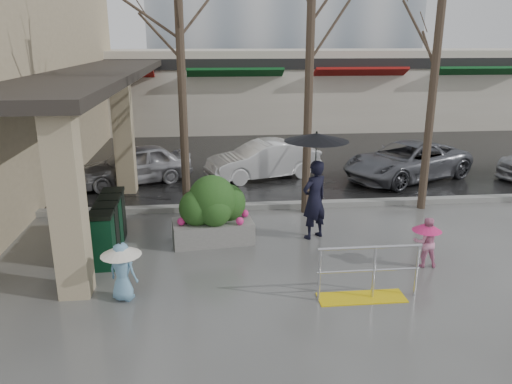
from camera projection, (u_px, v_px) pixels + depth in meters
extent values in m
plane|color=#51514F|center=(281.00, 272.00, 10.13)|extent=(120.00, 120.00, 0.00)
cube|color=black|center=(229.00, 115.00, 31.05)|extent=(120.00, 36.00, 0.01)
cube|color=gray|center=(260.00, 206.00, 13.91)|extent=(120.00, 0.30, 0.15)
cube|color=#2D2823|center=(100.00, 68.00, 16.21)|extent=(2.80, 18.00, 0.25)
cube|color=tan|center=(68.00, 204.00, 8.76)|extent=(0.55, 0.55, 3.50)
cube|color=tan|center=(124.00, 136.00, 14.95)|extent=(0.55, 0.55, 3.50)
cube|color=beige|center=(269.00, 88.00, 26.85)|extent=(34.00, 6.00, 4.00)
cube|color=maroon|center=(106.00, 77.00, 23.08)|extent=(4.50, 1.68, 0.87)
cube|color=#0F4C1E|center=(235.00, 76.00, 23.65)|extent=(4.50, 1.68, 0.87)
cube|color=maroon|center=(358.00, 75.00, 24.23)|extent=(4.50, 1.68, 0.87)
cube|color=#0F4C1E|center=(476.00, 74.00, 24.80)|extent=(4.50, 1.68, 0.87)
cube|color=black|center=(277.00, 64.00, 23.68)|extent=(34.00, 0.35, 0.50)
cube|color=yellow|center=(361.00, 298.00, 9.11)|extent=(1.60, 0.50, 0.02)
cylinder|color=silver|center=(319.00, 275.00, 8.89)|extent=(0.05, 0.05, 1.00)
cylinder|color=silver|center=(374.00, 273.00, 8.98)|extent=(0.05, 0.05, 1.00)
cylinder|color=silver|center=(417.00, 271.00, 9.06)|extent=(0.05, 0.05, 1.00)
cylinder|color=silver|center=(370.00, 247.00, 8.83)|extent=(1.90, 0.06, 0.06)
cylinder|color=silver|center=(369.00, 270.00, 8.96)|extent=(1.90, 0.04, 0.04)
cylinder|color=#382B21|center=(182.00, 87.00, 12.36)|extent=(0.22, 0.22, 6.80)
cylinder|color=#382B21|center=(309.00, 82.00, 12.64)|extent=(0.22, 0.22, 7.00)
cylinder|color=#382B21|center=(433.00, 90.00, 13.03)|extent=(0.22, 0.22, 6.50)
imported|color=black|center=(314.00, 200.00, 11.63)|extent=(0.82, 0.74, 1.89)
cylinder|color=black|center=(316.00, 159.00, 11.34)|extent=(0.02, 0.02, 1.19)
cone|color=black|center=(317.00, 137.00, 11.19)|extent=(1.48, 1.48, 0.18)
sphere|color=black|center=(317.00, 132.00, 11.16)|extent=(0.05, 0.05, 0.05)
imported|color=pink|center=(426.00, 242.00, 10.26)|extent=(0.55, 0.45, 1.07)
cylinder|color=black|center=(427.00, 233.00, 10.21)|extent=(0.02, 0.02, 0.46)
cone|color=#DF236C|center=(427.00, 227.00, 10.16)|extent=(0.61, 0.61, 0.18)
sphere|color=black|center=(428.00, 222.00, 10.13)|extent=(0.05, 0.05, 0.05)
imported|color=#6EA1C3|center=(122.00, 272.00, 8.91)|extent=(0.63, 0.53, 1.09)
cylinder|color=black|center=(121.00, 259.00, 8.84)|extent=(0.02, 0.02, 0.51)
cone|color=white|center=(121.00, 250.00, 8.79)|extent=(0.73, 0.73, 0.18)
sphere|color=black|center=(120.00, 244.00, 8.76)|extent=(0.05, 0.05, 0.05)
cube|color=slate|center=(213.00, 231.00, 11.59)|extent=(1.92, 1.12, 0.51)
ellipsoid|color=#194516|center=(212.00, 200.00, 11.37)|extent=(1.12, 1.00, 1.17)
sphere|color=#194516|center=(197.00, 208.00, 11.28)|extent=(0.80, 0.80, 0.80)
sphere|color=#194516|center=(227.00, 203.00, 11.58)|extent=(0.85, 0.85, 0.85)
cube|color=#0C3820|center=(103.00, 243.00, 10.16)|extent=(0.46, 0.46, 1.10)
cube|color=black|center=(100.00, 215.00, 9.98)|extent=(0.49, 0.49, 0.08)
cube|color=black|center=(107.00, 233.00, 10.68)|extent=(0.46, 0.46, 1.10)
cube|color=black|center=(105.00, 206.00, 10.50)|extent=(0.49, 0.49, 0.08)
cube|color=#0C361E|center=(111.00, 224.00, 11.20)|extent=(0.46, 0.46, 1.10)
cube|color=black|center=(109.00, 198.00, 11.03)|extent=(0.49, 0.49, 0.08)
cube|color=black|center=(115.00, 216.00, 11.73)|extent=(0.46, 0.46, 1.10)
cube|color=black|center=(113.00, 191.00, 11.55)|extent=(0.49, 0.49, 0.08)
imported|color=#B6B5BB|center=(134.00, 165.00, 16.18)|extent=(3.99, 2.82, 1.26)
imported|color=white|center=(263.00, 160.00, 16.81)|extent=(4.05, 2.44, 1.26)
imported|color=slate|center=(407.00, 161.00, 16.67)|extent=(4.99, 3.79, 1.26)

